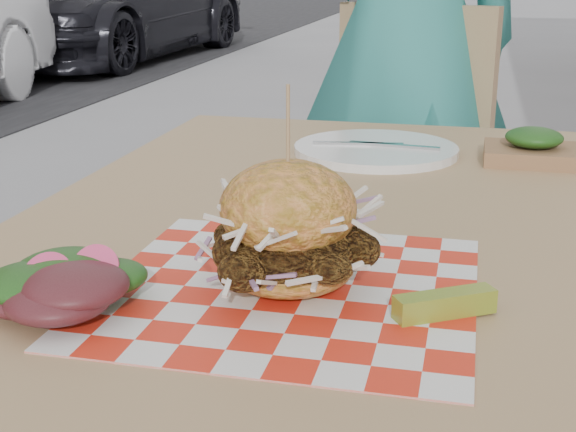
% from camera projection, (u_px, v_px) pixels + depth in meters
% --- Properties ---
extents(diner, '(0.75, 0.64, 1.73)m').
position_uv_depth(diner, '(406.00, 40.00, 1.99)').
color(diner, teal).
rests_on(diner, ground).
extents(car_dark, '(2.06, 4.44, 1.26)m').
position_uv_depth(car_dark, '(115.00, 0.00, 8.81)').
color(car_dark, black).
rests_on(car_dark, ground).
extents(patio_table, '(0.80, 1.20, 0.75)m').
position_uv_depth(patio_table, '(341.00, 272.00, 1.04)').
color(patio_table, tan).
rests_on(patio_table, ground).
extents(patio_chair, '(0.53, 0.54, 0.95)m').
position_uv_depth(patio_chair, '(420.00, 169.00, 2.02)').
color(patio_chair, tan).
rests_on(patio_chair, ground).
extents(paper_liner, '(0.36, 0.36, 0.00)m').
position_uv_depth(paper_liner, '(288.00, 288.00, 0.78)').
color(paper_liner, red).
rests_on(paper_liner, patio_table).
extents(sandwich, '(0.17, 0.17, 0.20)m').
position_uv_depth(sandwich, '(288.00, 234.00, 0.77)').
color(sandwich, orange).
rests_on(sandwich, paper_liner).
extents(pickle_spear, '(0.09, 0.07, 0.02)m').
position_uv_depth(pickle_spear, '(445.00, 304.00, 0.72)').
color(pickle_spear, olive).
rests_on(pickle_spear, paper_liner).
extents(side_salad, '(0.14, 0.14, 0.05)m').
position_uv_depth(side_salad, '(72.00, 294.00, 0.73)').
color(side_salad, '#3F1419').
rests_on(side_salad, patio_table).
extents(place_setting, '(0.27, 0.27, 0.02)m').
position_uv_depth(place_setting, '(376.00, 150.00, 1.32)').
color(place_setting, white).
rests_on(place_setting, patio_table).
extents(kraft_tray, '(0.15, 0.12, 0.06)m').
position_uv_depth(kraft_tray, '(533.00, 148.00, 1.27)').
color(kraft_tray, olive).
rests_on(kraft_tray, patio_table).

